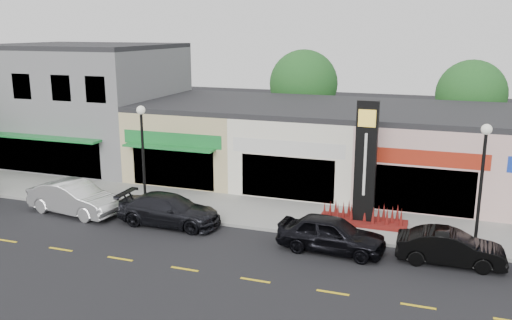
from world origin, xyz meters
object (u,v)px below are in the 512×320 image
object	(u,v)px
car_white_van	(74,198)
car_black_conv	(450,248)
lamp_east_near	(482,175)
car_black_sedan	(331,234)
pylon_sign	(365,181)
car_dark_sedan	(169,210)
lamp_west_near	(143,148)

from	to	relation	value
car_white_van	car_black_conv	xyz separation A→B (m)	(18.40, -0.11, -0.14)
lamp_east_near	car_white_van	distance (m)	19.64
car_black_sedan	pylon_sign	bearing A→B (deg)	-9.83
pylon_sign	car_dark_sedan	size ratio (longest dim) A/B	1.16
car_white_van	car_dark_sedan	bearing A→B (deg)	-80.34
lamp_west_near	pylon_sign	distance (m)	11.19
car_black_sedan	car_black_conv	xyz separation A→B (m)	(4.84, 0.32, -0.09)
lamp_east_near	car_white_van	world-z (taller)	lamp_east_near
car_dark_sedan	car_black_sedan	xyz separation A→B (m)	(8.13, -0.60, 0.04)
pylon_sign	car_black_sedan	world-z (taller)	pylon_sign
car_white_van	car_dark_sedan	world-z (taller)	car_white_van
car_white_van	car_dark_sedan	distance (m)	5.44
pylon_sign	car_black_conv	world-z (taller)	pylon_sign
car_black_conv	car_white_van	bearing A→B (deg)	88.29
lamp_east_near	car_black_sedan	size ratio (longest dim) A/B	1.18
lamp_east_near	car_dark_sedan	world-z (taller)	lamp_east_near
car_black_sedan	car_white_van	bearing A→B (deg)	92.10
car_black_conv	car_black_sedan	bearing A→B (deg)	92.47
car_white_van	car_black_conv	size ratio (longest dim) A/B	1.20
car_white_van	car_dark_sedan	xyz separation A→B (m)	(5.43, 0.17, -0.09)
lamp_east_near	pylon_sign	xyz separation A→B (m)	(-5.00, 1.70, -1.20)
car_white_van	pylon_sign	bearing A→B (deg)	-70.26
car_black_sedan	car_black_conv	distance (m)	4.85
car_black_sedan	car_black_conv	size ratio (longest dim) A/B	1.09
lamp_west_near	car_dark_sedan	bearing A→B (deg)	-29.95
pylon_sign	car_dark_sedan	xyz separation A→B (m)	(-8.98, -2.86, -1.53)
lamp_west_near	car_black_conv	distance (m)	15.31
lamp_west_near	car_black_conv	bearing A→B (deg)	-5.50
car_white_van	car_black_sedan	distance (m)	13.57
lamp_east_near	car_black_conv	distance (m)	3.29
pylon_sign	car_black_conv	bearing A→B (deg)	-38.21
car_black_conv	lamp_east_near	bearing A→B (deg)	-36.31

